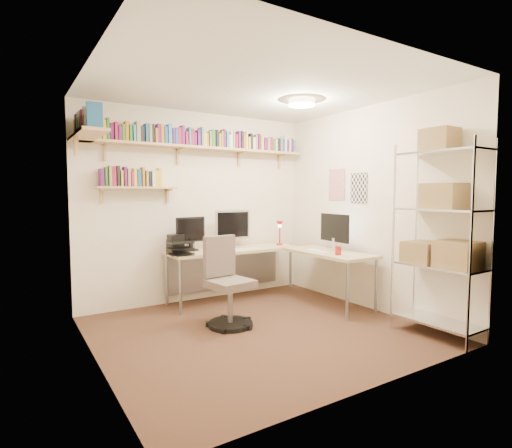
{
  "coord_description": "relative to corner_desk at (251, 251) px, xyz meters",
  "views": [
    {
      "loc": [
        -2.21,
        -3.44,
        1.43
      ],
      "look_at": [
        0.31,
        0.55,
        1.07
      ],
      "focal_mm": 28.0,
      "sensor_mm": 36.0,
      "label": 1
    }
  ],
  "objects": [
    {
      "name": "office_chair",
      "position": [
        -0.69,
        -0.63,
        -0.28
      ],
      "size": [
        0.51,
        0.51,
        0.97
      ],
      "rotation": [
        0.0,
        0.0,
        0.15
      ],
      "color": "black",
      "rests_on": "ground"
    },
    {
      "name": "ground",
      "position": [
        -0.48,
        -0.95,
        -0.69
      ],
      "size": [
        3.2,
        3.2,
        0.0
      ],
      "primitive_type": "plane",
      "color": "#42261C",
      "rests_on": "ground"
    },
    {
      "name": "corner_desk",
      "position": [
        0.0,
        0.0,
        0.0
      ],
      "size": [
        2.14,
        1.77,
        1.21
      ],
      "color": "tan",
      "rests_on": "ground"
    },
    {
      "name": "room_shell",
      "position": [
        -0.48,
        -0.95,
        0.86
      ],
      "size": [
        3.24,
        3.04,
        2.52
      ],
      "color": "beige",
      "rests_on": "ground"
    },
    {
      "name": "wire_rack",
      "position": [
        0.94,
        -2.06,
        0.46
      ],
      "size": [
        0.43,
        0.85,
        2.06
      ],
      "rotation": [
        0.0,
        0.0,
        0.02
      ],
      "color": "silver",
      "rests_on": "ground"
    },
    {
      "name": "wall_shelves",
      "position": [
        -0.92,
        0.34,
        1.34
      ],
      "size": [
        3.12,
        1.09,
        0.8
      ],
      "color": "tan",
      "rests_on": "ground"
    }
  ]
}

